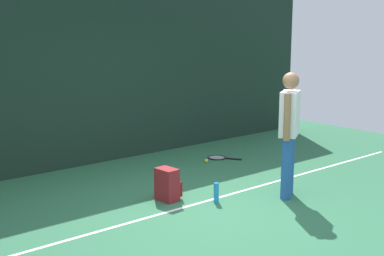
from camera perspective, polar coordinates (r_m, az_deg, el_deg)
ground_plane at (r=6.62m, az=2.23°, el=-9.04°), size 12.00×12.00×0.00m
back_fence at (r=8.72m, az=-11.00°, el=5.64°), size 10.00×0.10×2.96m
court_line at (r=6.83m, az=0.57°, el=-8.37°), size 9.00×0.05×0.00m
tennis_player at (r=7.00m, az=10.71°, el=0.09°), size 0.46×0.40×1.70m
tennis_racket at (r=9.12m, az=2.95°, el=-3.30°), size 0.47×0.62×0.03m
backpack at (r=6.92m, az=-2.69°, el=-6.32°), size 0.30×0.32×0.44m
tennis_ball_near_player at (r=8.82m, az=1.60°, el=-3.64°), size 0.07×0.07×0.07m
water_bottle at (r=6.85m, az=2.71°, el=-7.16°), size 0.07×0.07×0.27m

